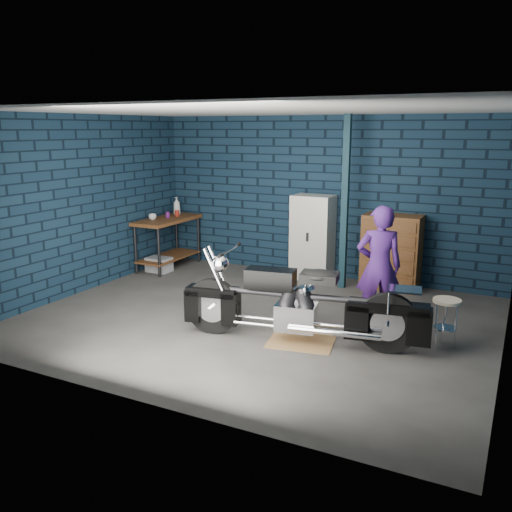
{
  "coord_description": "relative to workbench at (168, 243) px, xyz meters",
  "views": [
    {
      "loc": [
        3.07,
        -6.13,
        2.49
      ],
      "look_at": [
        -0.16,
        0.3,
        0.79
      ],
      "focal_mm": 38.0,
      "sensor_mm": 36.0,
      "label": 1
    }
  ],
  "objects": [
    {
      "name": "ground",
      "position": [
        2.68,
        -1.75,
        -0.46
      ],
      "size": [
        6.0,
        6.0,
        0.0
      ],
      "primitive_type": "plane",
      "color": "#4E4B48",
      "rests_on": "ground"
    },
    {
      "name": "drip_mat",
      "position": [
        3.51,
        -2.24,
        -0.45
      ],
      "size": [
        0.86,
        0.7,
        0.01
      ],
      "primitive_type": "cube",
      "rotation": [
        0.0,
        0.0,
        0.17
      ],
      "color": "#966841",
      "rests_on": "ground"
    },
    {
      "name": "room_walls",
      "position": [
        2.68,
        -1.2,
        1.45
      ],
      "size": [
        6.02,
        5.01,
        2.71
      ],
      "color": "#0F2235",
      "rests_on": "ground"
    },
    {
      "name": "motorcycle",
      "position": [
        3.51,
        -2.24,
        0.09
      ],
      "size": [
        2.57,
        1.1,
        1.1
      ],
      "primitive_type": null,
      "rotation": [
        0.0,
        0.0,
        0.17
      ],
      "color": "black",
      "rests_on": "ground"
    },
    {
      "name": "mug_purple",
      "position": [
        -0.03,
        0.06,
        0.51
      ],
      "size": [
        0.08,
        0.08,
        0.11
      ],
      "primitive_type": "cylinder",
      "rotation": [
        0.0,
        0.0,
        0.04
      ],
      "color": "#581A6A",
      "rests_on": "workbench"
    },
    {
      "name": "locker",
      "position": [
        2.6,
        0.48,
        0.25
      ],
      "size": [
        0.66,
        0.47,
        1.41
      ],
      "primitive_type": "cube",
      "color": "silver",
      "rests_on": "ground"
    },
    {
      "name": "bottle",
      "position": [
        -0.07,
        0.4,
        0.62
      ],
      "size": [
        0.14,
        0.14,
        0.34
      ],
      "primitive_type": "imported",
      "rotation": [
        0.0,
        0.0,
        0.08
      ],
      "color": "#94979D",
      "rests_on": "workbench"
    },
    {
      "name": "mug_red",
      "position": [
        0.02,
        0.28,
        0.51
      ],
      "size": [
        0.09,
        0.09,
        0.11
      ],
      "primitive_type": "cylinder",
      "rotation": [
        0.0,
        0.0,
        -0.17
      ],
      "color": "#A02115",
      "rests_on": "workbench"
    },
    {
      "name": "support_post",
      "position": [
        3.23,
        0.2,
        0.9
      ],
      "size": [
        0.1,
        0.1,
        2.7
      ],
      "primitive_type": "cube",
      "color": "#112B36",
      "rests_on": "ground"
    },
    {
      "name": "workbench",
      "position": [
        0.0,
        0.0,
        0.0
      ],
      "size": [
        0.6,
        1.4,
        0.91
      ],
      "primitive_type": "cube",
      "color": "brown",
      "rests_on": "ground"
    },
    {
      "name": "tool_chest",
      "position": [
        3.92,
        0.48,
        0.13
      ],
      "size": [
        0.88,
        0.49,
        1.18
      ],
      "primitive_type": "cube",
      "color": "brown",
      "rests_on": "ground"
    },
    {
      "name": "person",
      "position": [
        4.16,
        -1.26,
        0.33
      ],
      "size": [
        0.67,
        0.56,
        1.57
      ],
      "primitive_type": "imported",
      "rotation": [
        0.0,
        0.0,
        3.53
      ],
      "color": "#4A207B",
      "rests_on": "ground"
    },
    {
      "name": "shop_stool",
      "position": [
        5.05,
        -1.61,
        -0.16
      ],
      "size": [
        0.4,
        0.4,
        0.58
      ],
      "primitive_type": null,
      "rotation": [
        0.0,
        0.0,
        -0.29
      ],
      "color": "beige",
      "rests_on": "ground"
    },
    {
      "name": "storage_bin",
      "position": [
        0.02,
        -0.33,
        -0.33
      ],
      "size": [
        0.41,
        0.29,
        0.26
      ],
      "primitive_type": "cube",
      "color": "#94979D",
      "rests_on": "ground"
    },
    {
      "name": "cup_a",
      "position": [
        -0.13,
        -0.26,
        0.51
      ],
      "size": [
        0.14,
        0.14,
        0.11
      ],
      "primitive_type": "imported",
      "rotation": [
        0.0,
        0.0,
        -0.05
      ],
      "color": "beige",
      "rests_on": "workbench"
    }
  ]
}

